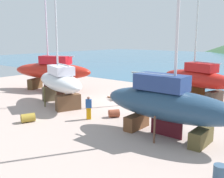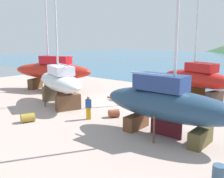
{
  "view_description": "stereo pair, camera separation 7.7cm",
  "coord_description": "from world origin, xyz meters",
  "px_view_note": "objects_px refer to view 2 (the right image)",
  "views": [
    {
      "loc": [
        14.35,
        -19.43,
        5.92
      ],
      "look_at": [
        -0.4,
        -1.61,
        1.38
      ],
      "focal_mm": 42.03,
      "sensor_mm": 36.0,
      "label": 1
    },
    {
      "loc": [
        14.41,
        -19.38,
        5.92
      ],
      "look_at": [
        -0.4,
        -1.61,
        1.38
      ],
      "focal_mm": 42.03,
      "sensor_mm": 36.0,
      "label": 2
    }
  ],
  "objects_px": {
    "sailboat_far_slipway": "(53,70)",
    "sailboat_small_center": "(166,103)",
    "sailboat_mid_port": "(197,79)",
    "barrel_by_slipway": "(114,113)",
    "worker": "(88,107)",
    "barrel_rust_mid": "(219,174)",
    "sailboat_large_starboard": "(60,82)",
    "barrel_tar_black": "(116,97)",
    "barrel_tipped_left": "(28,118)"
  },
  "relations": [
    {
      "from": "barrel_tipped_left",
      "to": "sailboat_far_slipway",
      "type": "bearing_deg",
      "value": 133.55
    },
    {
      "from": "barrel_by_slipway",
      "to": "sailboat_small_center",
      "type": "bearing_deg",
      "value": -11.62
    },
    {
      "from": "sailboat_far_slipway",
      "to": "barrel_tipped_left",
      "type": "distance_m",
      "value": 11.95
    },
    {
      "from": "sailboat_small_center",
      "to": "barrel_tipped_left",
      "type": "relative_size",
      "value": 15.67
    },
    {
      "from": "sailboat_mid_port",
      "to": "barrel_by_slipway",
      "type": "xyz_separation_m",
      "value": [
        -2.53,
        -9.53,
        -1.77
      ]
    },
    {
      "from": "sailboat_small_center",
      "to": "barrel_tipped_left",
      "type": "height_order",
      "value": "sailboat_small_center"
    },
    {
      "from": "sailboat_far_slipway",
      "to": "barrel_rust_mid",
      "type": "distance_m",
      "value": 22.79
    },
    {
      "from": "barrel_tipped_left",
      "to": "barrel_rust_mid",
      "type": "bearing_deg",
      "value": 2.36
    },
    {
      "from": "worker",
      "to": "barrel_by_slipway",
      "type": "xyz_separation_m",
      "value": [
        1.11,
        1.58,
        -0.6
      ]
    },
    {
      "from": "sailboat_small_center",
      "to": "sailboat_far_slipway",
      "type": "distance_m",
      "value": 17.64
    },
    {
      "from": "barrel_rust_mid",
      "to": "sailboat_mid_port",
      "type": "bearing_deg",
      "value": 115.58
    },
    {
      "from": "sailboat_large_starboard",
      "to": "barrel_tar_black",
      "type": "relative_size",
      "value": 14.83
    },
    {
      "from": "barrel_by_slipway",
      "to": "barrel_tipped_left",
      "type": "distance_m",
      "value": 6.26
    },
    {
      "from": "sailboat_small_center",
      "to": "worker",
      "type": "relative_size",
      "value": 8.63
    },
    {
      "from": "sailboat_large_starboard",
      "to": "barrel_by_slipway",
      "type": "height_order",
      "value": "sailboat_large_starboard"
    },
    {
      "from": "sailboat_large_starboard",
      "to": "barrel_tipped_left",
      "type": "relative_size",
      "value": 13.51
    },
    {
      "from": "sailboat_far_slipway",
      "to": "barrel_rust_mid",
      "type": "xyz_separation_m",
      "value": [
        21.26,
        -8.01,
        -1.86
      ]
    },
    {
      "from": "worker",
      "to": "barrel_rust_mid",
      "type": "relative_size",
      "value": 2.25
    },
    {
      "from": "worker",
      "to": "barrel_rust_mid",
      "type": "distance_m",
      "value": 10.62
    },
    {
      "from": "sailboat_far_slipway",
      "to": "sailboat_small_center",
      "type": "bearing_deg",
      "value": 143.72
    },
    {
      "from": "barrel_tar_black",
      "to": "barrel_by_slipway",
      "type": "bearing_deg",
      "value": -52.71
    },
    {
      "from": "sailboat_mid_port",
      "to": "sailboat_small_center",
      "type": "xyz_separation_m",
      "value": [
        2.34,
        -10.53,
        -0.0
      ]
    },
    {
      "from": "worker",
      "to": "sailboat_mid_port",
      "type": "bearing_deg",
      "value": -60.79
    },
    {
      "from": "barrel_tar_black",
      "to": "barrel_rust_mid",
      "type": "relative_size",
      "value": 1.13
    },
    {
      "from": "barrel_by_slipway",
      "to": "barrel_rust_mid",
      "type": "distance_m",
      "value": 10.1
    },
    {
      "from": "sailboat_far_slipway",
      "to": "worker",
      "type": "relative_size",
      "value": 8.51
    },
    {
      "from": "barrel_by_slipway",
      "to": "barrel_tipped_left",
      "type": "height_order",
      "value": "barrel_tipped_left"
    },
    {
      "from": "sailboat_mid_port",
      "to": "barrel_tar_black",
      "type": "distance_m",
      "value": 8.0
    },
    {
      "from": "sailboat_large_starboard",
      "to": "sailboat_far_slipway",
      "type": "xyz_separation_m",
      "value": [
        -6.09,
        3.91,
        0.14
      ]
    },
    {
      "from": "sailboat_large_starboard",
      "to": "sailboat_small_center",
      "type": "relative_size",
      "value": 0.86
    },
    {
      "from": "sailboat_small_center",
      "to": "barrel_rust_mid",
      "type": "relative_size",
      "value": 19.39
    },
    {
      "from": "sailboat_mid_port",
      "to": "worker",
      "type": "relative_size",
      "value": 6.81
    },
    {
      "from": "sailboat_large_starboard",
      "to": "sailboat_small_center",
      "type": "bearing_deg",
      "value": -163.37
    },
    {
      "from": "worker",
      "to": "sailboat_far_slipway",
      "type": "bearing_deg",
      "value": 21.64
    },
    {
      "from": "sailboat_large_starboard",
      "to": "barrel_tipped_left",
      "type": "xyz_separation_m",
      "value": [
        2.04,
        -4.63,
        -1.8
      ]
    },
    {
      "from": "barrel_tar_black",
      "to": "barrel_tipped_left",
      "type": "bearing_deg",
      "value": -93.66
    },
    {
      "from": "worker",
      "to": "barrel_tipped_left",
      "type": "bearing_deg",
      "value": 95.84
    },
    {
      "from": "sailboat_large_starboard",
      "to": "barrel_tar_black",
      "type": "xyz_separation_m",
      "value": [
        2.63,
        4.64,
        -1.8
      ]
    },
    {
      "from": "sailboat_large_starboard",
      "to": "worker",
      "type": "relative_size",
      "value": 7.44
    },
    {
      "from": "barrel_tar_black",
      "to": "barrel_tipped_left",
      "type": "distance_m",
      "value": 9.3
    },
    {
      "from": "sailboat_large_starboard",
      "to": "sailboat_mid_port",
      "type": "xyz_separation_m",
      "value": [
        8.56,
        9.71,
        -0.04
      ]
    },
    {
      "from": "sailboat_large_starboard",
      "to": "barrel_tar_black",
      "type": "bearing_deg",
      "value": -98.61
    },
    {
      "from": "barrel_rust_mid",
      "to": "barrel_tar_black",
      "type": "bearing_deg",
      "value": 145.13
    },
    {
      "from": "sailboat_large_starboard",
      "to": "sailboat_far_slipway",
      "type": "distance_m",
      "value": 7.24
    },
    {
      "from": "sailboat_small_center",
      "to": "barrel_by_slipway",
      "type": "height_order",
      "value": "sailboat_small_center"
    },
    {
      "from": "barrel_rust_mid",
      "to": "barrel_tipped_left",
      "type": "bearing_deg",
      "value": -177.64
    },
    {
      "from": "sailboat_large_starboard",
      "to": "sailboat_small_center",
      "type": "height_order",
      "value": "sailboat_small_center"
    },
    {
      "from": "barrel_tar_black",
      "to": "sailboat_mid_port",
      "type": "bearing_deg",
      "value": 40.54
    },
    {
      "from": "sailboat_small_center",
      "to": "barrel_tipped_left",
      "type": "bearing_deg",
      "value": -156.52
    },
    {
      "from": "worker",
      "to": "barrel_rust_mid",
      "type": "xyz_separation_m",
      "value": [
        10.26,
        -2.7,
        -0.51
      ]
    }
  ]
}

